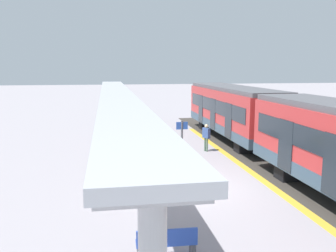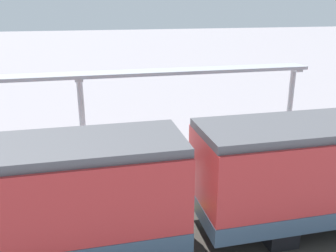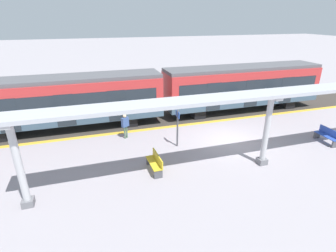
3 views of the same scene
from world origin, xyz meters
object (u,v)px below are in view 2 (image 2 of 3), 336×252
canopy_pillar_second (82,115)px  platform_info_sign (169,143)px  canopy_pillar_nearest (290,101)px  bench_mid_platform (197,141)px  passenger_waiting_near_edge (250,164)px

canopy_pillar_second → platform_info_sign: 4.71m
canopy_pillar_nearest → bench_mid_platform: (-0.99, 5.47, -1.39)m
canopy_pillar_second → platform_info_sign: canopy_pillar_second is taller
passenger_waiting_near_edge → platform_info_sign: bearing=53.6°
platform_info_sign → passenger_waiting_near_edge: 3.33m
bench_mid_platform → canopy_pillar_nearest: bearing=-79.7°
canopy_pillar_nearest → platform_info_sign: (-3.17, 7.35, -0.51)m
passenger_waiting_near_edge → bench_mid_platform: bearing=10.8°
bench_mid_platform → platform_info_sign: (-2.18, 1.87, 0.89)m
canopy_pillar_nearest → bench_mid_platform: bearing=100.3°
canopy_pillar_nearest → passenger_waiting_near_edge: bearing=137.6°
canopy_pillar_second → platform_info_sign: bearing=-132.5°
canopy_pillar_nearest → bench_mid_platform: size_ratio=2.39×
canopy_pillar_nearest → passenger_waiting_near_edge: canopy_pillar_nearest is taller
canopy_pillar_nearest → platform_info_sign: bearing=113.3°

